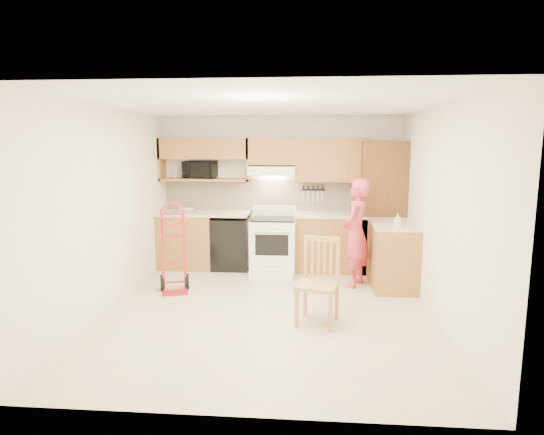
# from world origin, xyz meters

# --- Properties ---
(floor) EXTENTS (4.00, 4.50, 0.02)m
(floor) POSITION_xyz_m (0.00, 0.00, -0.01)
(floor) COLOR beige
(floor) RESTS_ON ground
(ceiling) EXTENTS (4.00, 4.50, 0.02)m
(ceiling) POSITION_xyz_m (0.00, 0.00, 2.51)
(ceiling) COLOR white
(ceiling) RESTS_ON ground
(wall_back) EXTENTS (4.00, 0.02, 2.50)m
(wall_back) POSITION_xyz_m (0.00, 2.26, 1.25)
(wall_back) COLOR white
(wall_back) RESTS_ON ground
(wall_front) EXTENTS (4.00, 0.02, 2.50)m
(wall_front) POSITION_xyz_m (0.00, -2.26, 1.25)
(wall_front) COLOR white
(wall_front) RESTS_ON ground
(wall_left) EXTENTS (0.02, 4.50, 2.50)m
(wall_left) POSITION_xyz_m (-2.01, 0.00, 1.25)
(wall_left) COLOR white
(wall_left) RESTS_ON ground
(wall_right) EXTENTS (0.02, 4.50, 2.50)m
(wall_right) POSITION_xyz_m (2.01, 0.00, 1.25)
(wall_right) COLOR white
(wall_right) RESTS_ON ground
(backsplash) EXTENTS (3.92, 0.03, 0.55)m
(backsplash) POSITION_xyz_m (0.00, 2.23, 1.20)
(backsplash) COLOR beige
(backsplash) RESTS_ON wall_back
(lower_cab_left) EXTENTS (0.90, 0.60, 0.90)m
(lower_cab_left) POSITION_xyz_m (-1.55, 1.95, 0.45)
(lower_cab_left) COLOR #A16D34
(lower_cab_left) RESTS_ON ground
(dishwasher) EXTENTS (0.60, 0.60, 0.85)m
(dishwasher) POSITION_xyz_m (-0.80, 1.95, 0.42)
(dishwasher) COLOR black
(dishwasher) RESTS_ON ground
(lower_cab_right) EXTENTS (1.14, 0.60, 0.90)m
(lower_cab_right) POSITION_xyz_m (0.83, 1.95, 0.45)
(lower_cab_right) COLOR #A16D34
(lower_cab_right) RESTS_ON ground
(countertop_left) EXTENTS (1.50, 0.63, 0.04)m
(countertop_left) POSITION_xyz_m (-1.25, 1.95, 0.92)
(countertop_left) COLOR beige
(countertop_left) RESTS_ON lower_cab_left
(countertop_right) EXTENTS (1.14, 0.63, 0.04)m
(countertop_right) POSITION_xyz_m (0.83, 1.95, 0.92)
(countertop_right) COLOR beige
(countertop_right) RESTS_ON lower_cab_right
(cab_return_right) EXTENTS (0.60, 1.00, 0.90)m
(cab_return_right) POSITION_xyz_m (1.70, 1.15, 0.45)
(cab_return_right) COLOR #A16D34
(cab_return_right) RESTS_ON ground
(countertop_return) EXTENTS (0.63, 1.00, 0.04)m
(countertop_return) POSITION_xyz_m (1.70, 1.15, 0.92)
(countertop_return) COLOR beige
(countertop_return) RESTS_ON cab_return_right
(pantry_tall) EXTENTS (0.70, 0.60, 2.10)m
(pantry_tall) POSITION_xyz_m (1.65, 1.95, 1.05)
(pantry_tall) COLOR brown
(pantry_tall) RESTS_ON ground
(upper_cab_left) EXTENTS (1.50, 0.33, 0.34)m
(upper_cab_left) POSITION_xyz_m (-1.25, 2.08, 1.98)
(upper_cab_left) COLOR #A16D34
(upper_cab_left) RESTS_ON wall_back
(upper_shelf_mw) EXTENTS (1.50, 0.33, 0.04)m
(upper_shelf_mw) POSITION_xyz_m (-1.25, 2.08, 1.47)
(upper_shelf_mw) COLOR #A16D34
(upper_shelf_mw) RESTS_ON wall_back
(upper_cab_center) EXTENTS (0.76, 0.33, 0.44)m
(upper_cab_center) POSITION_xyz_m (-0.12, 2.08, 1.94)
(upper_cab_center) COLOR #A16D34
(upper_cab_center) RESTS_ON wall_back
(upper_cab_right) EXTENTS (1.14, 0.33, 0.70)m
(upper_cab_right) POSITION_xyz_m (0.83, 2.08, 1.80)
(upper_cab_right) COLOR #A16D34
(upper_cab_right) RESTS_ON wall_back
(range_hood) EXTENTS (0.76, 0.46, 0.14)m
(range_hood) POSITION_xyz_m (-0.12, 2.02, 1.63)
(range_hood) COLOR white
(range_hood) RESTS_ON wall_back
(knife_strip) EXTENTS (0.40, 0.05, 0.29)m
(knife_strip) POSITION_xyz_m (0.55, 2.21, 1.24)
(knife_strip) COLOR black
(knife_strip) RESTS_ON backsplash
(microwave) EXTENTS (0.55, 0.40, 0.29)m
(microwave) POSITION_xyz_m (-1.33, 2.08, 1.63)
(microwave) COLOR black
(microwave) RESTS_ON upper_shelf_mw
(range) EXTENTS (0.71, 0.94, 1.05)m
(range) POSITION_xyz_m (-0.08, 1.68, 0.53)
(range) COLOR white
(range) RESTS_ON ground
(person) EXTENTS (0.57, 0.67, 1.57)m
(person) POSITION_xyz_m (1.16, 1.14, 0.79)
(person) COLOR #D2394D
(person) RESTS_ON ground
(hand_truck) EXTENTS (0.55, 0.53, 1.14)m
(hand_truck) POSITION_xyz_m (-1.38, 0.64, 0.57)
(hand_truck) COLOR red
(hand_truck) RESTS_ON ground
(dining_chair) EXTENTS (0.55, 0.58, 0.99)m
(dining_chair) POSITION_xyz_m (0.59, -0.35, 0.49)
(dining_chair) COLOR tan
(dining_chair) RESTS_ON ground
(soap_bottle) EXTENTS (0.09, 0.09, 0.18)m
(soap_bottle) POSITION_xyz_m (1.70, 0.88, 1.03)
(soap_bottle) COLOR white
(soap_bottle) RESTS_ON countertop_return
(bowl) EXTENTS (0.29, 0.29, 0.06)m
(bowl) POSITION_xyz_m (-1.54, 1.95, 0.97)
(bowl) COLOR white
(bowl) RESTS_ON countertop_left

